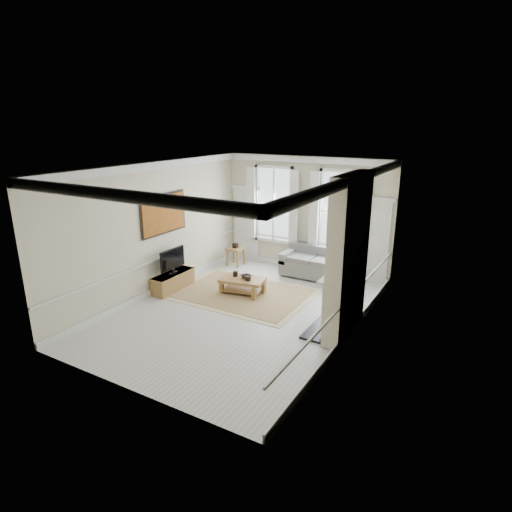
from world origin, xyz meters
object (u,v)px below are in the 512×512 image
Objects in this scene: sofa at (315,265)px; tv_stand at (173,281)px; side_table at (235,251)px; coffee_table at (242,281)px.

tv_stand is at bearing -135.36° from sofa.
sofa is 3.25× the size of side_table.
coffee_table is at bearing -117.53° from sofa.
tv_stand is (-1.76, -0.69, -0.11)m from coffee_table.
side_table is at bearing -173.59° from sofa.
sofa is at bearing 51.49° from coffee_table.
tv_stand is (-0.34, -2.57, -0.23)m from side_table.
sofa is 2.44m from coffee_table.
side_table is 2.60m from tv_stand.
tv_stand is at bearing -169.63° from coffee_table.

